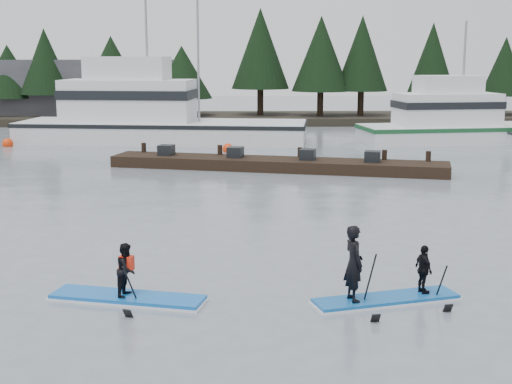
{
  "coord_description": "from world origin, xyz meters",
  "views": [
    {
      "loc": [
        -0.47,
        -16.04,
        5.33
      ],
      "look_at": [
        0.0,
        6.0,
        1.1
      ],
      "focal_mm": 50.0,
      "sensor_mm": 36.0,
      "label": 1
    }
  ],
  "objects_px": {
    "paddleboard_solo": "(127,284)",
    "fishing_boat_medium": "(465,133)",
    "paddleboard_duo": "(380,276)",
    "floating_dock": "(276,164)",
    "fishing_boat_large": "(154,130)"
  },
  "relations": [
    {
      "from": "floating_dock",
      "to": "paddleboard_duo",
      "type": "distance_m",
      "value": 18.57
    },
    {
      "from": "floating_dock",
      "to": "paddleboard_solo",
      "type": "distance_m",
      "value": 18.74
    },
    {
      "from": "paddleboard_duo",
      "to": "floating_dock",
      "type": "bearing_deg",
      "value": 78.73
    },
    {
      "from": "fishing_boat_medium",
      "to": "paddleboard_solo",
      "type": "relative_size",
      "value": 4.03
    },
    {
      "from": "paddleboard_solo",
      "to": "paddleboard_duo",
      "type": "xyz_separation_m",
      "value": [
        5.54,
        -0.25,
        0.22
      ]
    },
    {
      "from": "fishing_boat_medium",
      "to": "paddleboard_solo",
      "type": "bearing_deg",
      "value": -127.32
    },
    {
      "from": "floating_dock",
      "to": "paddleboard_duo",
      "type": "bearing_deg",
      "value": -71.47
    },
    {
      "from": "fishing_boat_large",
      "to": "floating_dock",
      "type": "distance_m",
      "value": 13.39
    },
    {
      "from": "paddleboard_solo",
      "to": "fishing_boat_medium",
      "type": "bearing_deg",
      "value": 74.56
    },
    {
      "from": "floating_dock",
      "to": "paddleboard_duo",
      "type": "relative_size",
      "value": 4.77
    },
    {
      "from": "fishing_boat_large",
      "to": "paddleboard_duo",
      "type": "bearing_deg",
      "value": -67.3
    },
    {
      "from": "fishing_boat_medium",
      "to": "paddleboard_duo",
      "type": "xyz_separation_m",
      "value": [
        -11.0,
        -29.34,
        0.01
      ]
    },
    {
      "from": "paddleboard_solo",
      "to": "paddleboard_duo",
      "type": "relative_size",
      "value": 1.05
    },
    {
      "from": "fishing_boat_medium",
      "to": "floating_dock",
      "type": "xyz_separation_m",
      "value": [
        -12.35,
        -10.83,
        -0.32
      ]
    },
    {
      "from": "paddleboard_duo",
      "to": "fishing_boat_medium",
      "type": "bearing_deg",
      "value": 54.02
    }
  ]
}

